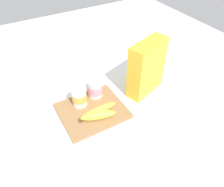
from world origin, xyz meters
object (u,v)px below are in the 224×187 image
object	(u,v)px
cereal_box	(147,68)
spoon	(39,117)
cutting_board	(92,111)
yogurt_cup_front	(79,96)
yogurt_cup_back	(95,88)
banana_bunch	(98,113)

from	to	relation	value
cereal_box	spoon	size ratio (longest dim) A/B	2.25
cereal_box	spoon	xyz separation A→B (m)	(-0.53, 0.07, -0.13)
cutting_board	yogurt_cup_front	size ratio (longest dim) A/B	3.06
cutting_board	spoon	xyz separation A→B (m)	(-0.22, 0.09, -0.00)
yogurt_cup_front	yogurt_cup_back	xyz separation A→B (m)	(0.09, 0.02, -0.00)
yogurt_cup_front	cereal_box	bearing A→B (deg)	-8.36
yogurt_cup_back	cereal_box	bearing A→B (deg)	-15.64
yogurt_cup_back	cutting_board	bearing A→B (deg)	-126.10
cutting_board	cereal_box	distance (m)	0.33
yogurt_cup_back	spoon	bearing A→B (deg)	178.84
yogurt_cup_front	yogurt_cup_back	world-z (taller)	yogurt_cup_front
cutting_board	cereal_box	bearing A→B (deg)	1.98
spoon	cutting_board	bearing A→B (deg)	-20.90
cutting_board	yogurt_cup_front	xyz separation A→B (m)	(-0.03, 0.06, 0.06)
spoon	yogurt_cup_back	bearing A→B (deg)	-1.16
cereal_box	banana_bunch	distance (m)	0.32
cutting_board	yogurt_cup_back	distance (m)	0.11
yogurt_cup_front	yogurt_cup_back	size ratio (longest dim) A/B	1.06
yogurt_cup_front	spoon	bearing A→B (deg)	172.47
banana_bunch	cutting_board	bearing A→B (deg)	96.70
cereal_box	yogurt_cup_back	bearing A→B (deg)	145.95
banana_bunch	spoon	world-z (taller)	banana_bunch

